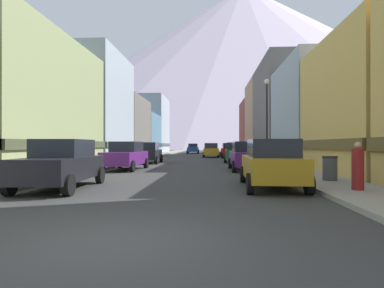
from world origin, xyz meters
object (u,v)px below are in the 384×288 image
at_px(car_left_1, 126,156).
at_px(car_right_3, 230,150).
at_px(car_driving_1, 193,148).
at_px(pedestrian_1, 358,168).
at_px(car_right_1, 247,156).
at_px(car_left_2, 148,153).
at_px(streetlamp_right, 267,109).
at_px(car_right_2, 236,152).
at_px(car_driving_0, 211,150).
at_px(car_left_0, 62,164).
at_px(pedestrian_0, 358,168).
at_px(trash_bin_right, 330,168).
at_px(car_right_0, 271,163).

height_order(car_left_1, car_right_3, same).
distance_m(car_driving_1, pedestrian_1, 47.46).
distance_m(car_right_1, pedestrian_1, 9.89).
xyz_separation_m(car_left_2, car_right_1, (7.60, -7.22, 0.00)).
height_order(car_left_2, streetlamp_right, streetlamp_right).
bearing_deg(car_driving_1, streetlamp_right, -78.88).
bearing_deg(car_driving_1, pedestrian_1, -80.48).
xyz_separation_m(car_right_2, car_driving_0, (-2.20, 11.70, 0.00)).
xyz_separation_m(car_right_2, pedestrian_1, (2.45, -18.55, -0.05)).
xyz_separation_m(car_left_0, car_driving_1, (2.20, 45.99, 0.00)).
relative_size(car_right_1, streetlamp_right, 0.75).
bearing_deg(car_driving_0, car_right_1, -83.93).
relative_size(car_right_3, pedestrian_0, 2.91).
height_order(car_driving_0, trash_bin_right, car_driving_0).
bearing_deg(car_driving_1, car_right_2, -79.19).
bearing_deg(car_right_2, streetlamp_right, -77.67).
distance_m(car_right_1, car_driving_1, 37.62).
bearing_deg(car_right_1, car_driving_0, 96.07).
relative_size(car_left_1, pedestrian_1, 2.94).
bearing_deg(car_driving_1, car_right_0, -83.22).
distance_m(car_left_0, car_right_3, 28.27).
height_order(car_left_0, trash_bin_right, car_left_0).
relative_size(car_left_1, car_right_3, 1.01).
bearing_deg(car_left_0, trash_bin_right, 10.46).
bearing_deg(car_driving_0, car_driving_1, 100.94).
bearing_deg(car_right_0, car_left_0, -175.52).
bearing_deg(pedestrian_1, car_left_1, 136.42).
bearing_deg(streetlamp_right, trash_bin_right, -83.48).
distance_m(car_right_0, pedestrian_0, 2.82).
relative_size(car_driving_0, streetlamp_right, 0.75).
height_order(car_driving_1, pedestrian_0, car_driving_1).
xyz_separation_m(car_left_0, pedestrian_0, (10.05, -0.80, -0.05)).
relative_size(car_right_2, pedestrian_0, 2.94).
relative_size(car_driving_1, streetlamp_right, 0.75).
xyz_separation_m(car_right_2, car_driving_1, (-5.40, 28.26, 0.00)).
xyz_separation_m(car_right_2, car_right_3, (0.00, 9.50, 0.00)).
bearing_deg(car_left_1, car_right_3, 67.66).
height_order(car_right_3, car_driving_1, same).
bearing_deg(car_right_3, car_left_1, -112.34).
bearing_deg(pedestrian_0, pedestrian_1, -90.00).
xyz_separation_m(car_right_0, pedestrian_1, (2.45, -1.42, -0.05)).
bearing_deg(car_right_3, streetlamp_right, -84.66).
bearing_deg(pedestrian_1, car_driving_1, 99.52).
height_order(car_left_0, car_left_2, same).
distance_m(car_left_0, pedestrian_0, 10.09).
relative_size(car_left_1, car_driving_0, 1.02).
relative_size(car_driving_0, trash_bin_right, 4.49).
bearing_deg(car_left_1, car_left_2, 90.01).
bearing_deg(car_left_0, car_left_2, 89.98).
height_order(car_right_1, pedestrian_0, car_right_1).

